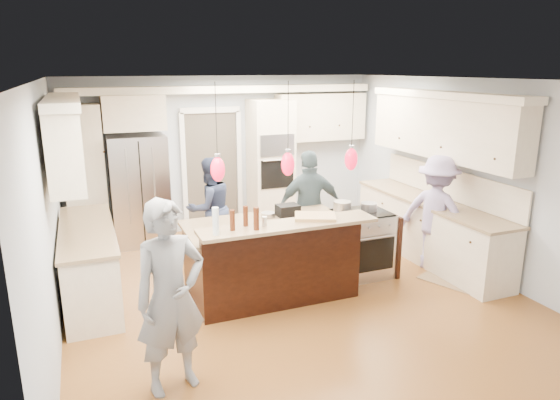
# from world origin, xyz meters

# --- Properties ---
(ground_plane) EXTENTS (6.00, 6.00, 0.00)m
(ground_plane) POSITION_xyz_m (0.00, 0.00, 0.00)
(ground_plane) COLOR #965D29
(ground_plane) RESTS_ON ground
(room_shell) EXTENTS (5.54, 6.04, 2.72)m
(room_shell) POSITION_xyz_m (0.00, 0.00, 1.82)
(room_shell) COLOR #B2BCC6
(room_shell) RESTS_ON ground
(refrigerator) EXTENTS (0.90, 0.70, 1.80)m
(refrigerator) POSITION_xyz_m (-1.55, 2.64, 0.90)
(refrigerator) COLOR #B7B7BC
(refrigerator) RESTS_ON ground
(oven_column) EXTENTS (0.72, 0.69, 2.30)m
(oven_column) POSITION_xyz_m (0.75, 2.67, 1.15)
(oven_column) COLOR beige
(oven_column) RESTS_ON ground
(back_upper_cabinets) EXTENTS (5.30, 0.61, 2.54)m
(back_upper_cabinets) POSITION_xyz_m (-0.75, 2.76, 1.67)
(back_upper_cabinets) COLOR beige
(back_upper_cabinets) RESTS_ON ground
(right_counter_run) EXTENTS (0.64, 3.10, 2.51)m
(right_counter_run) POSITION_xyz_m (2.44, 0.30, 1.06)
(right_counter_run) COLOR beige
(right_counter_run) RESTS_ON ground
(left_cabinets) EXTENTS (0.64, 2.30, 2.51)m
(left_cabinets) POSITION_xyz_m (-2.44, 0.80, 1.06)
(left_cabinets) COLOR beige
(left_cabinets) RESTS_ON ground
(kitchen_island) EXTENTS (2.10, 1.46, 1.12)m
(kitchen_island) POSITION_xyz_m (-0.25, 0.07, 0.49)
(kitchen_island) COLOR black
(kitchen_island) RESTS_ON ground
(island_range) EXTENTS (0.82, 0.71, 0.92)m
(island_range) POSITION_xyz_m (1.16, 0.15, 0.46)
(island_range) COLOR #B7B7BC
(island_range) RESTS_ON ground
(pendant_lights) EXTENTS (1.75, 0.15, 1.03)m
(pendant_lights) POSITION_xyz_m (-0.25, -0.51, 1.80)
(pendant_lights) COLOR black
(pendant_lights) RESTS_ON ground
(person_bar_end) EXTENTS (0.73, 0.56, 1.78)m
(person_bar_end) POSITION_xyz_m (-1.76, -1.46, 0.89)
(person_bar_end) COLOR gray
(person_bar_end) RESTS_ON ground
(person_far_left) EXTENTS (0.88, 0.77, 1.55)m
(person_far_left) POSITION_xyz_m (-0.64, 1.60, 0.78)
(person_far_left) COLOR #293351
(person_far_left) RESTS_ON ground
(person_far_right) EXTENTS (1.03, 0.53, 1.69)m
(person_far_right) POSITION_xyz_m (0.67, 0.85, 0.84)
(person_far_right) COLOR #455960
(person_far_right) RESTS_ON ground
(person_range_side) EXTENTS (1.05, 1.23, 1.66)m
(person_range_side) POSITION_xyz_m (2.25, -0.04, 0.83)
(person_range_side) COLOR #A192C5
(person_range_side) RESTS_ON ground
(floor_rug) EXTENTS (0.91, 1.06, 0.01)m
(floor_rug) POSITION_xyz_m (2.25, -0.56, 0.01)
(floor_rug) COLOR olive
(floor_rug) RESTS_ON ground
(water_bottle) EXTENTS (0.09, 0.09, 0.30)m
(water_bottle) POSITION_xyz_m (-1.12, -0.63, 1.27)
(water_bottle) COLOR silver
(water_bottle) RESTS_ON kitchen_island
(beer_bottle_a) EXTENTS (0.07, 0.07, 0.23)m
(beer_bottle_a) POSITION_xyz_m (-0.73, -0.45, 1.24)
(beer_bottle_a) COLOR #411B0B
(beer_bottle_a) RESTS_ON kitchen_island
(beer_bottle_b) EXTENTS (0.07, 0.07, 0.26)m
(beer_bottle_b) POSITION_xyz_m (-0.67, -0.62, 1.25)
(beer_bottle_b) COLOR #411B0B
(beer_bottle_b) RESTS_ON kitchen_island
(beer_bottle_c) EXTENTS (0.06, 0.06, 0.23)m
(beer_bottle_c) POSITION_xyz_m (-0.92, -0.55, 1.24)
(beer_bottle_c) COLOR #411B0B
(beer_bottle_c) RESTS_ON kitchen_island
(drink_can) EXTENTS (0.06, 0.06, 0.10)m
(drink_can) POSITION_xyz_m (-0.53, -0.51, 1.17)
(drink_can) COLOR #B7B7BC
(drink_can) RESTS_ON kitchen_island
(cutting_board) EXTENTS (0.57, 0.50, 0.04)m
(cutting_board) POSITION_xyz_m (0.12, -0.47, 1.14)
(cutting_board) COLOR tan
(cutting_board) RESTS_ON kitchen_island
(pot_large) EXTENTS (0.24, 0.24, 0.14)m
(pot_large) POSITION_xyz_m (0.89, 0.27, 0.99)
(pot_large) COLOR #B7B7BC
(pot_large) RESTS_ON island_range
(pot_small) EXTENTS (0.22, 0.22, 0.11)m
(pot_small) POSITION_xyz_m (1.25, 0.16, 0.98)
(pot_small) COLOR #B7B7BC
(pot_small) RESTS_ON island_range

